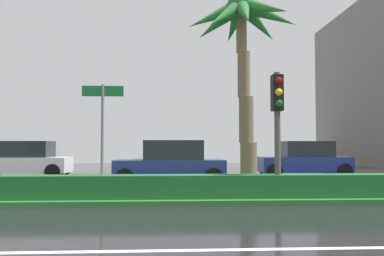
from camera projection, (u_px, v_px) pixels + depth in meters
ground_plane at (73, 195)px, 12.53m from camera, size 90.00×42.00×0.10m
median_strip at (65, 195)px, 11.54m from camera, size 85.50×4.00×0.15m
median_hedge at (51, 187)px, 10.16m from camera, size 76.50×0.70×0.60m
palm_tree_centre_left at (242, 32)px, 12.79m from camera, size 3.72×3.61×6.40m
traffic_signal_median_right at (277, 111)px, 10.44m from camera, size 0.28×0.43×3.32m
street_name_sign at (102, 124)px, 10.47m from camera, size 1.10×0.08×3.00m
car_in_traffic_second at (24, 160)px, 18.63m from camera, size 4.30×2.02×1.72m
car_in_traffic_third at (171, 163)px, 15.60m from camera, size 4.30×2.02×1.72m
car_in_traffic_fourth at (304, 160)px, 19.14m from camera, size 4.30×2.02×1.72m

